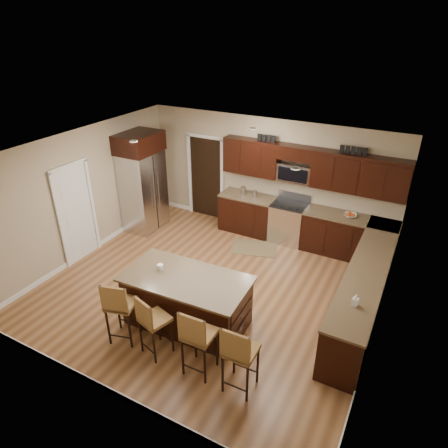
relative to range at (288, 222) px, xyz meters
The scene contains 24 objects.
floor 2.59m from the range, 105.51° to the right, with size 6.00×6.00×0.00m, color brown.
ceiling 3.38m from the range, 105.51° to the right, with size 6.00×6.00×0.00m, color silver.
wall_back 1.15m from the range, 156.28° to the left, with size 6.00×6.00×0.00m, color tan.
wall_left 4.51m from the range, 146.33° to the right, with size 5.50×5.50×0.00m, color tan.
wall_right 3.49m from the range, 46.57° to the right, with size 5.50×5.50×0.00m, color tan.
base_cabinets 1.58m from the range, 39.46° to the right, with size 4.02×3.96×0.92m.
upper_cabinets 1.42m from the range, 20.23° to the left, with size 4.00×0.33×0.80m.
range is the anchor object (origin of this frame).
microwave 1.16m from the range, 90.00° to the left, with size 0.76×0.31×0.40m, color silver.
doorway 2.41m from the range, behind, with size 0.85×0.03×2.06m, color black.
pantry_door 4.61m from the range, 143.07° to the right, with size 0.03×0.80×2.04m, color white.
letter_decor 1.84m from the range, 31.31° to the left, with size 2.20×0.03×0.15m, color black, non-canonical shape.
island 3.50m from the range, 98.53° to the right, with size 2.10×1.17×0.92m.
stool_left 4.48m from the range, 105.57° to the right, with size 0.52×0.52×1.14m.
stool_mid 4.35m from the range, 97.90° to the right, with size 0.49×0.49×1.06m.
stool_right 4.32m from the range, 87.35° to the right, with size 0.43×0.43×1.14m.
refrigerator 3.52m from the range, 163.10° to the right, with size 0.79×1.02×2.35m.
floor_mat 0.98m from the range, 127.20° to the right, with size 1.02×0.68×0.01m, color brown.
fruit_bowl 1.41m from the range, ahead, with size 0.26×0.26×0.06m, color silver.
soap_bottle 3.56m from the range, 54.99° to the right, with size 0.09×0.09×0.19m, color #B2B2B2.
canister_tall 1.28m from the range, behind, with size 0.12×0.12×0.20m, color silver.
canister_short 1.01m from the range, behind, with size 0.11×0.11×0.16m, color silver.
island_jar 3.64m from the range, 106.41° to the right, with size 0.10×0.10×0.10m, color white.
stool_extra 4.40m from the range, 78.85° to the right, with size 0.43×0.43×1.14m.
Camera 1 is at (3.18, -5.37, 4.67)m, focal length 32.00 mm.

